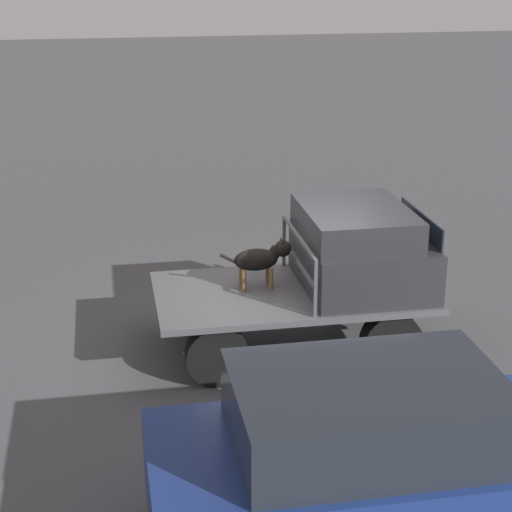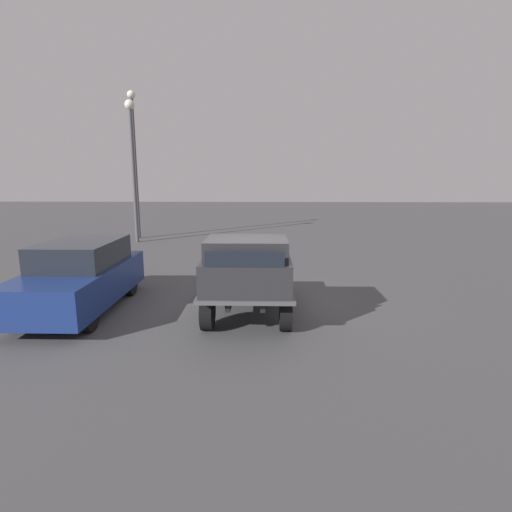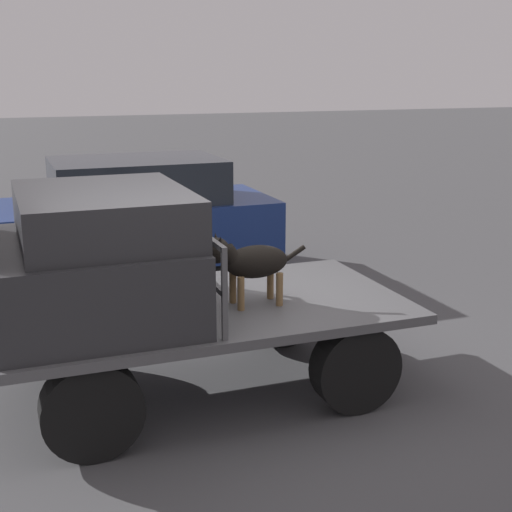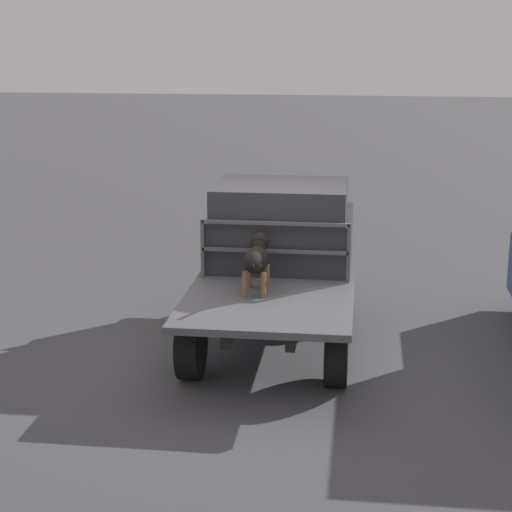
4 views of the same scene
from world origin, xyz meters
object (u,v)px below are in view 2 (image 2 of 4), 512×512
object	(u,v)px
dog	(256,258)
light_pole_near	(132,152)
parked_sedan	(80,276)
flatbed_truck	(249,288)

from	to	relation	value
dog	light_pole_near	xyz separation A→B (m)	(-9.48, -5.85, 2.95)
dog	parked_sedan	world-z (taller)	parked_sedan
parked_sedan	light_pole_near	world-z (taller)	light_pole_near
parked_sedan	light_pole_near	xyz separation A→B (m)	(-9.74, -1.81, 3.34)
flatbed_truck	parked_sedan	distance (m)	3.89
flatbed_truck	light_pole_near	size ratio (longest dim) A/B	0.54
light_pole_near	parked_sedan	bearing A→B (deg)	10.51
light_pole_near	flatbed_truck	bearing A→B (deg)	30.07
dog	parked_sedan	xyz separation A→B (m)	(0.27, -4.04, -0.39)
dog	light_pole_near	size ratio (longest dim) A/B	0.15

